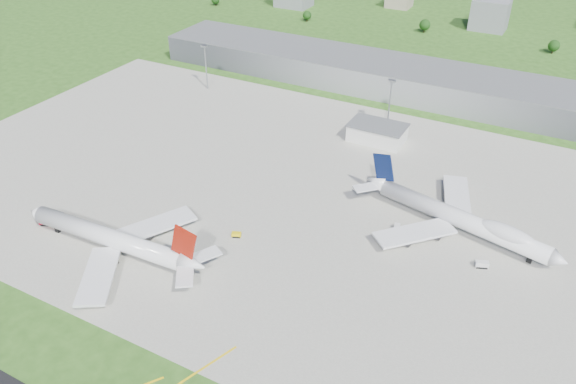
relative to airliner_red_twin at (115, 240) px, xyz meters
The scene contains 17 objects.
ground 180.02m from the airliner_red_twin, 76.74° to the left, with size 1400.00×1400.00×0.00m, color #2B5019.
apron 83.09m from the airliner_red_twin, 51.78° to the left, with size 360.00×190.00×0.08m, color gray.
terminal 194.56m from the airliner_red_twin, 77.75° to the left, with size 300.00×42.00×15.00m, color gray.
ops_building 135.24m from the airliner_red_twin, 67.71° to the left, with size 26.00×16.00×8.00m, color silver.
mast_west 152.40m from the airliner_red_twin, 112.74° to the left, with size 3.50×2.00×25.90m.
mast_center 149.70m from the airliner_red_twin, 69.90° to the left, with size 3.50×2.00×25.90m.
airliner_red_twin is the anchor object (origin of this frame).
airliner_blue_quad 125.74m from the airliner_red_twin, 33.71° to the left, with size 79.80×61.60×21.06m.
fire_truck 34.56m from the airliner_red_twin, behind, with size 8.55×5.96×3.56m.
tug_yellow 43.28m from the airliner_red_twin, 40.55° to the left, with size 3.95×3.16×1.73m.
van_white_near 102.62m from the airliner_red_twin, 34.90° to the left, with size 3.19×5.36×2.56m.
van_white_far 128.25m from the airliner_red_twin, 24.52° to the left, with size 4.93×3.56×2.34m.
bldg_c 340.72m from the airliner_red_twin, 79.64° to the left, with size 26.00×20.00×22.00m, color slate.
tree_far_w 335.10m from the airliner_red_twin, 118.27° to the left, with size 7.20×7.20×8.80m.
tree_w 298.15m from the airliner_red_twin, 103.33° to the left, with size 6.75×6.75×8.25m.
tree_c 305.87m from the airliner_red_twin, 86.01° to the left, with size 8.10×8.10×9.90m.
tree_e 320.09m from the airliner_red_twin, 69.66° to the left, with size 7.65×7.65×9.35m.
Camera 1 is at (86.37, -134.41, 126.97)m, focal length 35.00 mm.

